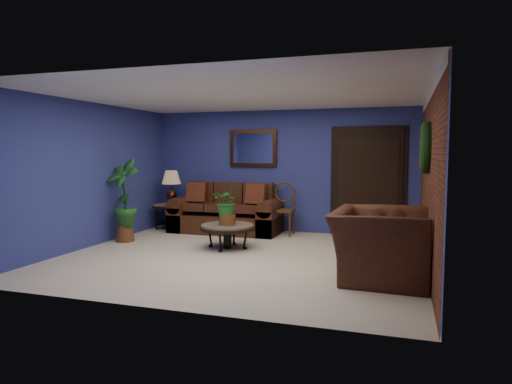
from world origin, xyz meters
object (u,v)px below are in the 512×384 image
(coffee_table, at_px, (227,228))
(armchair, at_px, (381,244))
(end_table, at_px, (172,209))
(side_chair, at_px, (283,205))
(table_lamp, at_px, (171,183))
(sofa, at_px, (227,216))

(coffee_table, bearing_deg, armchair, -23.81)
(coffee_table, distance_m, end_table, 2.40)
(end_table, height_order, armchair, armchair)
(side_chair, bearing_deg, table_lamp, -179.21)
(sofa, distance_m, coffee_table, 1.65)
(end_table, xyz_separation_m, armchair, (4.45, -2.64, 0.03))
(end_table, xyz_separation_m, table_lamp, (0.00, -0.00, 0.57))
(sofa, xyz_separation_m, side_chair, (1.18, 0.04, 0.26))
(sofa, distance_m, end_table, 1.26)
(coffee_table, xyz_separation_m, armchair, (2.58, -1.14, 0.10))
(coffee_table, bearing_deg, sofa, 111.59)
(sofa, distance_m, side_chair, 1.21)
(end_table, relative_size, table_lamp, 0.88)
(sofa, bearing_deg, table_lamp, -178.45)
(side_chair, bearing_deg, coffee_table, -111.03)
(coffee_table, relative_size, side_chair, 0.91)
(sofa, height_order, table_lamp, table_lamp)
(side_chair, height_order, armchair, side_chair)
(sofa, relative_size, end_table, 3.73)
(table_lamp, xyz_separation_m, armchair, (4.45, -2.64, -0.54))
(table_lamp, height_order, armchair, table_lamp)
(sofa, height_order, coffee_table, sofa)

